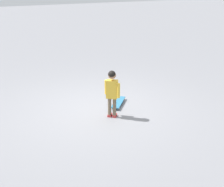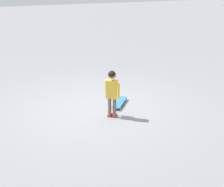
# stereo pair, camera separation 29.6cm
# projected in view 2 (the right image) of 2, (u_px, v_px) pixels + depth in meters

# --- Properties ---
(ground_plane) EXTENTS (50.00, 50.00, 0.00)m
(ground_plane) POSITION_uv_depth(u_px,v_px,m) (98.00, 108.00, 7.41)
(ground_plane) COLOR gray
(child_person) EXTENTS (0.28, 0.37, 1.06)m
(child_person) POSITION_uv_depth(u_px,v_px,m) (112.00, 89.00, 6.73)
(child_person) COLOR brown
(child_person) RESTS_ON ground
(skateboard) EXTENTS (0.61, 0.70, 0.07)m
(skateboard) POSITION_uv_depth(u_px,v_px,m) (120.00, 102.00, 7.58)
(skateboard) COLOR teal
(skateboard) RESTS_ON ground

